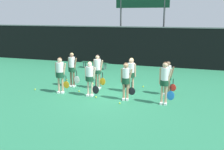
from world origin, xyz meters
TOP-DOWN VIEW (x-y plane):
  - ground_plane at (0.00, 0.00)m, footprint 140.00×140.00m
  - fence_windscreen at (0.00, 7.40)m, footprint 60.00×0.08m
  - scoreboard at (-0.54, 9.39)m, footprint 4.19×0.15m
  - bench_courtside at (-3.00, 5.44)m, footprint 2.02×0.61m
  - player_0 at (-2.33, -0.56)m, footprint 0.70×0.40m
  - player_1 at (-0.81, -0.58)m, footprint 0.69×0.39m
  - player_2 at (0.89, -0.63)m, footprint 0.64×0.34m
  - player_3 at (2.55, -0.69)m, footprint 0.65×0.35m
  - player_4 at (-2.31, 0.64)m, footprint 0.66×0.37m
  - player_5 at (-0.92, 0.68)m, footprint 0.65×0.37m
  - player_6 at (0.80, 0.63)m, footprint 0.68×0.39m
  - player_7 at (2.53, 0.69)m, footprint 0.63×0.35m
  - tennis_ball_0 at (-2.64, 0.80)m, footprint 0.07×0.07m
  - tennis_ball_1 at (0.78, -1.21)m, footprint 0.06×0.06m
  - tennis_ball_2 at (-3.26, 1.78)m, footprint 0.07×0.07m
  - tennis_ball_3 at (-1.47, 1.38)m, footprint 0.07×0.07m
  - tennis_ball_4 at (1.21, 1.64)m, footprint 0.07×0.07m
  - tennis_ball_5 at (-3.81, -0.53)m, footprint 0.07×0.07m
  - tennis_ball_6 at (-1.60, -0.13)m, footprint 0.07×0.07m
  - tennis_ball_7 at (-0.47, -0.75)m, footprint 0.07×0.07m
  - tennis_ball_8 at (-2.70, 0.63)m, footprint 0.07×0.07m

SIDE VIEW (x-z plane):
  - ground_plane at x=0.00m, z-range 0.00..0.00m
  - tennis_ball_1 at x=0.78m, z-range 0.00..0.06m
  - tennis_ball_6 at x=-1.60m, z-range 0.00..0.07m
  - tennis_ball_8 at x=-2.70m, z-range 0.00..0.07m
  - tennis_ball_3 at x=-1.47m, z-range 0.00..0.07m
  - tennis_ball_2 at x=-3.26m, z-range 0.00..0.07m
  - tennis_ball_4 at x=1.21m, z-range 0.00..0.07m
  - tennis_ball_7 at x=-0.47m, z-range 0.00..0.07m
  - tennis_ball_0 at x=-2.64m, z-range 0.00..0.07m
  - tennis_ball_5 at x=-3.81m, z-range 0.00..0.07m
  - bench_courtside at x=-3.00m, z-range 0.16..0.59m
  - player_7 at x=2.53m, z-range 0.13..1.74m
  - player_1 at x=-0.81m, z-range 0.14..1.75m
  - player_2 at x=0.89m, z-range 0.15..1.82m
  - player_6 at x=0.80m, z-range 0.16..1.83m
  - player_5 at x=-0.92m, z-range 0.16..1.89m
  - player_0 at x=-2.33m, z-range 0.17..1.89m
  - player_4 at x=-2.31m, z-range 0.16..1.93m
  - player_3 at x=2.55m, z-range 0.16..1.97m
  - fence_windscreen at x=0.00m, z-range 0.01..2.86m
  - scoreboard at x=-0.54m, z-range 1.64..7.29m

